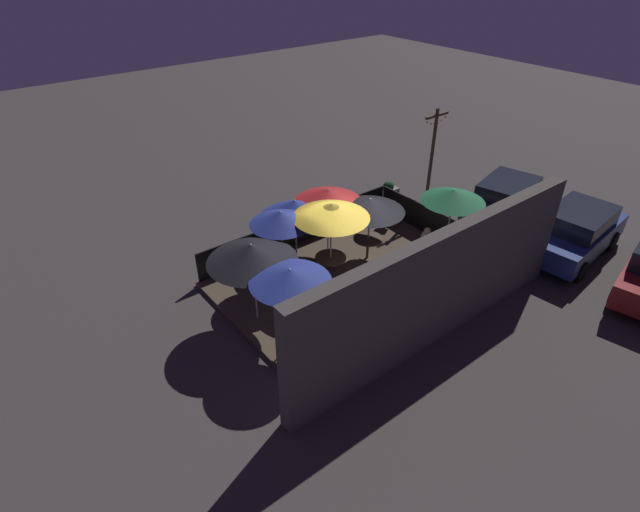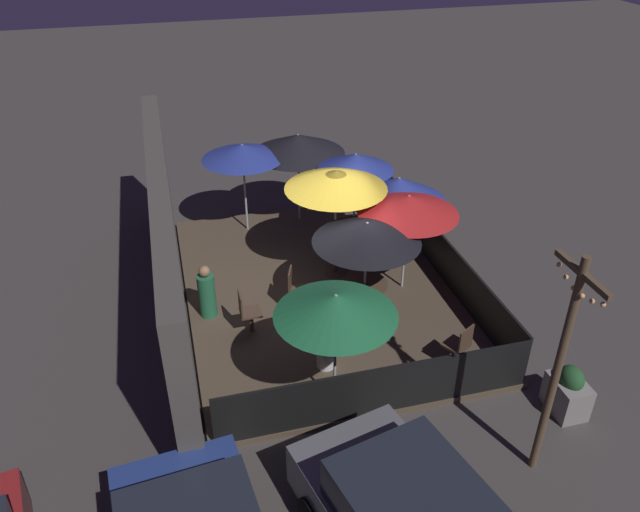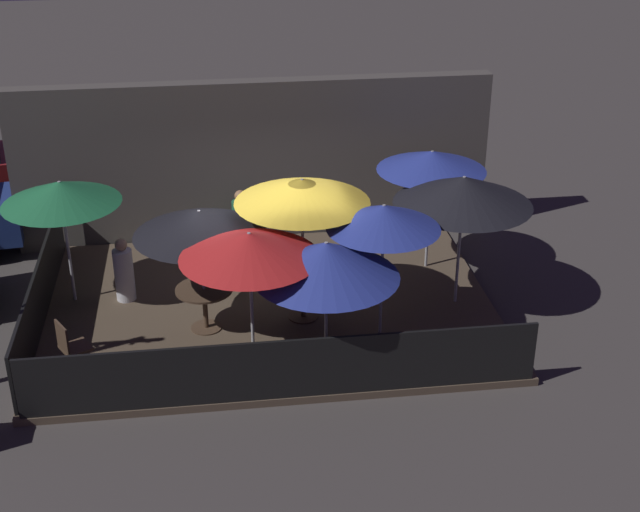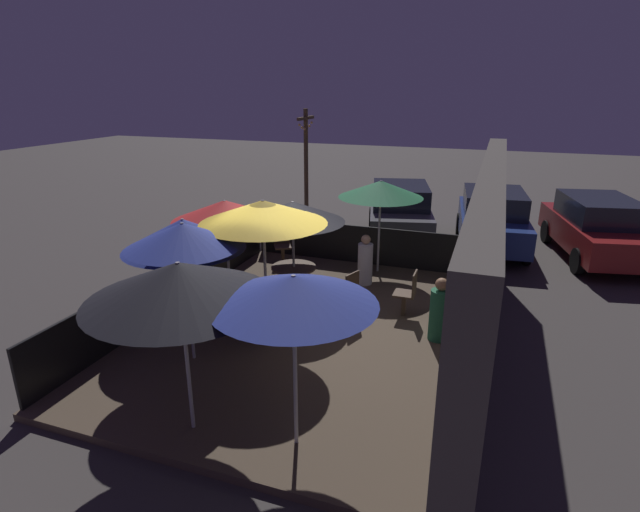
% 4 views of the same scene
% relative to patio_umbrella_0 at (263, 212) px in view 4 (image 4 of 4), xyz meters
% --- Properties ---
extents(ground_plane, '(60.00, 60.00, 0.00)m').
position_rel_patio_umbrella_0_xyz_m(ground_plane, '(-0.53, 0.50, -2.38)').
color(ground_plane, '#423D3A').
extents(patio_deck, '(7.57, 5.57, 0.12)m').
position_rel_patio_umbrella_0_xyz_m(patio_deck, '(-0.53, 0.50, -2.32)').
color(patio_deck, brown).
rests_on(patio_deck, ground_plane).
extents(building_wall, '(9.17, 0.36, 3.20)m').
position_rel_patio_umbrella_0_xyz_m(building_wall, '(-0.53, 3.51, -0.78)').
color(building_wall, '#4C4742').
rests_on(building_wall, ground_plane).
extents(fence_front, '(7.37, 0.05, 0.95)m').
position_rel_patio_umbrella_0_xyz_m(fence_front, '(-0.53, -2.24, -1.78)').
color(fence_front, black).
rests_on(fence_front, patio_deck).
extents(fence_side_left, '(0.05, 5.37, 0.95)m').
position_rel_patio_umbrella_0_xyz_m(fence_side_left, '(-4.27, 0.50, -1.78)').
color(fence_side_left, black).
rests_on(fence_side_left, patio_deck).
extents(patio_umbrella_0, '(2.15, 2.15, 2.46)m').
position_rel_patio_umbrella_0_xyz_m(patio_umbrella_0, '(0.00, 0.00, 0.00)').
color(patio_umbrella_0, '#B2B2B7').
rests_on(patio_umbrella_0, patio_deck).
extents(patio_umbrella_1, '(2.09, 2.09, 2.08)m').
position_rel_patio_umbrella_0_xyz_m(patio_umbrella_1, '(-1.61, -0.15, -0.38)').
color(patio_umbrella_1, '#B2B2B7').
rests_on(patio_umbrella_1, patio_deck).
extents(patio_umbrella_2, '(2.15, 2.15, 2.06)m').
position_rel_patio_umbrella_0_xyz_m(patio_umbrella_2, '(0.17, -1.47, -0.48)').
color(patio_umbrella_2, '#B2B2B7').
rests_on(patio_umbrella_2, patio_deck).
extents(patio_umbrella_3, '(1.95, 1.95, 2.19)m').
position_rel_patio_umbrella_0_xyz_m(patio_umbrella_3, '(-3.84, 1.11, -0.27)').
color(patio_umbrella_3, '#B2B2B7').
rests_on(patio_umbrella_3, patio_deck).
extents(patio_umbrella_4, '(1.94, 1.94, 2.24)m').
position_rel_patio_umbrella_0_xyz_m(patio_umbrella_4, '(2.47, 1.57, -0.20)').
color(patio_umbrella_4, '#B2B2B7').
rests_on(patio_umbrella_4, patio_deck).
extents(patio_umbrella_5, '(2.28, 2.28, 2.29)m').
position_rel_patio_umbrella_0_xyz_m(patio_umbrella_5, '(2.65, 0.18, -0.21)').
color(patio_umbrella_5, '#B2B2B7').
rests_on(patio_umbrella_5, patio_deck).
extents(patio_umbrella_6, '(2.06, 2.06, 2.17)m').
position_rel_patio_umbrella_0_xyz_m(patio_umbrella_6, '(-0.91, -1.25, -0.29)').
color(patio_umbrella_6, '#B2B2B7').
rests_on(patio_umbrella_6, patio_deck).
extents(patio_umbrella_7, '(1.74, 1.74, 2.29)m').
position_rel_patio_umbrella_0_xyz_m(patio_umbrella_7, '(1.14, -0.79, -0.16)').
color(patio_umbrella_7, '#B2B2B7').
rests_on(patio_umbrella_7, patio_deck).
extents(dining_table_0, '(0.91, 0.91, 0.76)m').
position_rel_patio_umbrella_0_xyz_m(dining_table_0, '(0.00, 0.00, -1.66)').
color(dining_table_0, '#4C3828').
rests_on(dining_table_0, patio_deck).
extents(dining_table_1, '(0.92, 0.92, 0.73)m').
position_rel_patio_umbrella_0_xyz_m(dining_table_1, '(-1.61, -0.15, -1.68)').
color(dining_table_1, '#4C3828').
rests_on(dining_table_1, patio_deck).
extents(patio_chair_0, '(0.51, 0.51, 0.95)m').
position_rel_patio_umbrella_0_xyz_m(patio_chair_0, '(-1.14, 1.14, -1.74)').
color(patio_chair_0, '#4C3828').
rests_on(patio_chair_0, patio_deck).
extents(patio_chair_1, '(0.40, 0.40, 0.91)m').
position_rel_patio_umbrella_0_xyz_m(patio_chair_1, '(-1.61, 2.21, -1.77)').
color(patio_chair_1, '#4C3828').
rests_on(patio_chair_1, patio_deck).
extents(patio_chair_2, '(0.55, 0.55, 0.92)m').
position_rel_patio_umbrella_0_xyz_m(patio_chair_2, '(-3.57, -1.27, -1.76)').
color(patio_chair_2, '#4C3828').
rests_on(patio_chair_2, patio_deck).
extents(patron_0, '(0.47, 0.47, 1.14)m').
position_rel_patio_umbrella_0_xyz_m(patron_0, '(-2.96, 1.02, -1.75)').
color(patron_0, silver).
rests_on(patron_0, patio_deck).
extents(patron_1, '(0.46, 0.46, 1.15)m').
position_rel_patio_umbrella_0_xyz_m(patron_1, '(-0.86, 2.89, -1.74)').
color(patron_1, '#236642').
rests_on(patron_1, patio_deck).
extents(planter_box, '(0.72, 0.50, 0.92)m').
position_rel_patio_umbrella_0_xyz_m(planter_box, '(-4.92, -2.61, -1.97)').
color(planter_box, gray).
rests_on(planter_box, ground_plane).
extents(light_post, '(1.10, 0.12, 3.76)m').
position_rel_patio_umbrella_0_xyz_m(light_post, '(-5.82, -1.49, -0.27)').
color(light_post, brown).
rests_on(light_post, ground_plane).
extents(parked_car_0, '(4.19, 2.56, 1.62)m').
position_rel_patio_umbrella_0_xyz_m(parked_car_0, '(-7.08, 0.97, -1.54)').
color(parked_car_0, '#5B5B60').
rests_on(parked_car_0, ground_plane).
extents(parked_car_1, '(4.17, 2.11, 1.62)m').
position_rel_patio_umbrella_0_xyz_m(parked_car_1, '(-7.05, 3.57, -1.53)').
color(parked_car_1, navy).
rests_on(parked_car_1, ground_plane).
extents(parked_car_2, '(4.47, 2.52, 1.62)m').
position_rel_patio_umbrella_0_xyz_m(parked_car_2, '(-7.05, 6.17, -1.53)').
color(parked_car_2, maroon).
rests_on(parked_car_2, ground_plane).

